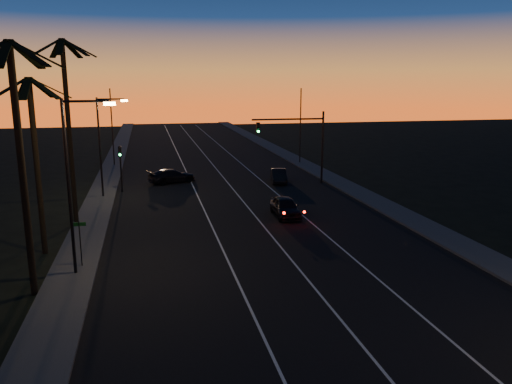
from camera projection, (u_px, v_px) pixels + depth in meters
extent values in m
cube|color=black|center=(247.00, 214.00, 37.55)|extent=(20.00, 170.00, 0.01)
cube|color=#3B3B38|center=(91.00, 222.00, 35.19)|extent=(2.40, 170.00, 0.16)
cube|color=#3B3B38|center=(384.00, 205.00, 39.87)|extent=(2.40, 170.00, 0.16)
cube|color=silver|center=(207.00, 216.00, 36.92)|extent=(0.12, 160.00, 0.01)
cube|color=silver|center=(253.00, 214.00, 37.65)|extent=(0.12, 160.00, 0.01)
cube|color=silver|center=(298.00, 211.00, 38.38)|extent=(0.12, 160.00, 0.01)
cylinder|color=black|center=(22.00, 174.00, 22.22)|extent=(0.32, 0.32, 11.50)
cube|color=black|center=(37.00, 54.00, 21.56)|extent=(2.18, 0.92, 1.18)
cube|color=black|center=(26.00, 55.00, 22.11)|extent=(1.25, 2.12, 1.18)
cube|color=black|center=(4.00, 55.00, 21.90)|extent=(1.34, 2.09, 1.18)
cube|color=black|center=(4.00, 52.00, 20.09)|extent=(0.45, 2.16, 1.18)
cube|color=black|center=(28.00, 53.00, 20.67)|extent=(1.95, 1.61, 1.18)
cylinder|color=black|center=(37.00, 169.00, 27.98)|extent=(0.32, 0.32, 10.00)
cube|color=black|center=(50.00, 88.00, 27.48)|extent=(2.18, 0.92, 1.18)
cube|color=black|center=(41.00, 88.00, 28.03)|extent=(1.25, 2.12, 1.18)
cube|color=black|center=(24.00, 88.00, 27.82)|extent=(1.34, 2.09, 1.18)
cube|color=black|center=(10.00, 88.00, 27.00)|extent=(2.18, 0.82, 1.18)
cube|color=black|center=(10.00, 88.00, 26.20)|extent=(1.90, 1.69, 1.18)
cube|color=black|center=(25.00, 88.00, 26.01)|extent=(0.45, 2.16, 1.18)
cube|color=black|center=(44.00, 88.00, 26.59)|extent=(1.95, 1.61, 1.18)
cylinder|color=black|center=(69.00, 135.00, 33.64)|extent=(0.32, 0.32, 12.50)
cube|color=black|center=(79.00, 48.00, 32.87)|extent=(2.18, 0.92, 1.18)
cube|color=black|center=(71.00, 49.00, 33.42)|extent=(1.25, 2.12, 1.18)
cube|color=black|center=(57.00, 48.00, 33.20)|extent=(1.34, 2.09, 1.18)
cube|color=black|center=(46.00, 48.00, 32.39)|extent=(2.18, 0.82, 1.18)
cube|color=black|center=(47.00, 47.00, 31.59)|extent=(1.90, 1.69, 1.18)
cube|color=black|center=(60.00, 46.00, 31.40)|extent=(0.45, 2.16, 1.18)
cube|color=black|center=(75.00, 47.00, 31.97)|extent=(1.95, 1.61, 1.18)
cylinder|color=black|center=(69.00, 190.00, 24.74)|extent=(0.16, 0.16, 9.00)
cylinder|color=black|center=(86.00, 101.00, 24.02)|extent=(2.20, 0.12, 0.12)
cube|color=#F9B463|center=(110.00, 104.00, 24.28)|extent=(0.55, 0.26, 0.16)
cylinder|color=black|center=(100.00, 149.00, 41.95)|extent=(0.16, 0.16, 8.50)
cylinder|color=black|center=(110.00, 99.00, 41.29)|extent=(2.20, 0.12, 0.12)
cube|color=#F9B463|center=(124.00, 101.00, 41.55)|extent=(0.55, 0.26, 0.16)
cylinder|color=black|center=(81.00, 245.00, 26.43)|extent=(0.06, 0.06, 2.60)
cube|color=#0B4311|center=(79.00, 224.00, 26.18)|extent=(0.70, 0.03, 0.20)
cylinder|color=black|center=(322.00, 148.00, 48.31)|extent=(0.20, 0.20, 7.00)
cylinder|color=black|center=(288.00, 119.00, 46.97)|extent=(7.00, 0.16, 0.16)
cube|color=black|center=(258.00, 128.00, 46.53)|extent=(0.32, 0.28, 1.00)
sphere|color=black|center=(258.00, 124.00, 46.30)|extent=(0.20, 0.20, 0.20)
sphere|color=black|center=(258.00, 128.00, 46.37)|extent=(0.20, 0.20, 0.20)
sphere|color=#14FF59|center=(258.00, 131.00, 46.44)|extent=(0.20, 0.20, 0.20)
cylinder|color=black|center=(121.00, 169.00, 44.64)|extent=(0.14, 0.14, 4.20)
cube|color=black|center=(120.00, 151.00, 44.29)|extent=(0.28, 0.25, 0.90)
sphere|color=black|center=(120.00, 149.00, 44.09)|extent=(0.18, 0.18, 0.18)
sphere|color=black|center=(120.00, 152.00, 44.15)|extent=(0.18, 0.18, 0.18)
sphere|color=#14FF59|center=(120.00, 155.00, 44.21)|extent=(0.18, 0.18, 0.18)
cylinder|color=black|center=(112.00, 128.00, 58.11)|extent=(0.14, 0.14, 9.00)
cylinder|color=black|center=(300.00, 126.00, 59.85)|extent=(0.14, 0.14, 9.00)
imported|color=black|center=(285.00, 207.00, 36.79)|extent=(1.83, 4.28, 1.44)
sphere|color=#FF0F05|center=(284.00, 213.00, 34.19)|extent=(0.18, 0.18, 0.18)
sphere|color=#FF0F05|center=(304.00, 212.00, 34.45)|extent=(0.18, 0.18, 0.18)
imported|color=black|center=(279.00, 176.00, 49.22)|extent=(2.08, 4.19, 1.32)
imported|color=black|center=(172.00, 176.00, 49.06)|extent=(5.08, 3.44, 1.37)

